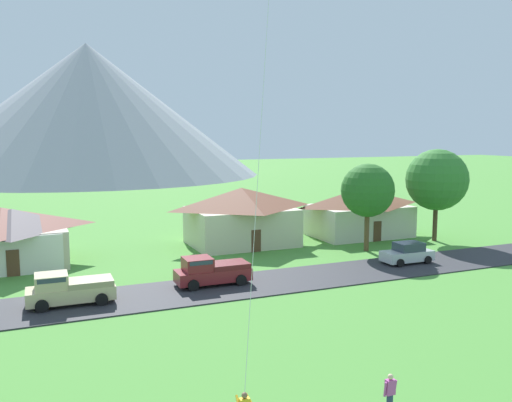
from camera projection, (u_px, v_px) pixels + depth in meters
road_strip at (208, 289)px, 36.28m from camera, size 160.00×6.05×0.08m
mountain_west_ridge at (88, 110)px, 136.39m from camera, size 86.11×86.11×33.16m
house_leftmost at (242, 215)px, 50.87m from camera, size 10.29×7.62×5.45m
house_left_center at (2, 235)px, 43.00m from camera, size 10.36×8.60×4.66m
house_right_center at (359, 211)px, 55.31m from camera, size 10.40×6.93×4.92m
house_rightmost at (13, 236)px, 43.04m from camera, size 7.68×8.46×4.55m
tree_near_left at (437, 180)px, 52.28m from camera, size 5.99×5.99×9.05m
tree_center at (368, 191)px, 47.77m from camera, size 4.78×4.78×7.89m
parked_car_silver_west_end at (407, 253)px, 43.52m from camera, size 4.23×2.14×1.68m
pickup_truck_sand_west_side at (68, 289)px, 32.89m from camera, size 5.23×2.39×1.99m
pickup_truck_maroon_east_side at (211, 271)px, 37.21m from camera, size 5.23×2.38×1.99m
watcher_person at (390, 394)px, 19.92m from camera, size 0.56×0.24×1.68m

